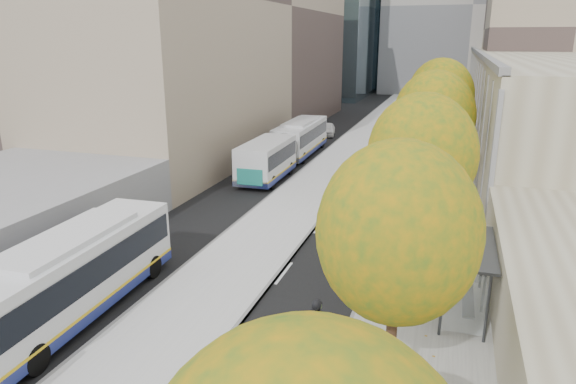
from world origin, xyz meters
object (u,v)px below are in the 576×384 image
at_px(distant_car, 327,129).
at_px(bus_far, 288,146).
at_px(cyclist, 317,341).
at_px(bus_shelter, 472,257).

bearing_deg(distant_car, bus_far, -100.32).
xyz_separation_m(cyclist, distant_car, (-8.98, 37.99, -0.19)).
height_order(cyclist, distant_car, cyclist).
bearing_deg(bus_far, bus_shelter, -57.14).
height_order(bus_far, cyclist, bus_far).
distance_m(bus_far, distant_car, 13.35).
bearing_deg(distant_car, cyclist, -87.33).
relative_size(bus_shelter, distant_car, 1.16).
distance_m(bus_far, cyclist, 26.23).
bearing_deg(cyclist, bus_shelter, 62.03).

